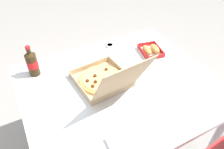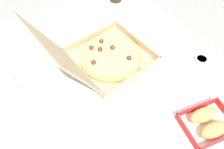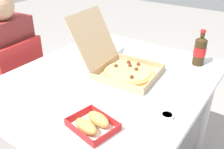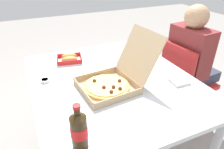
% 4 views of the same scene
% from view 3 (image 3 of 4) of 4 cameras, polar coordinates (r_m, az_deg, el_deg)
% --- Properties ---
extents(dining_table, '(1.24, 1.06, 0.73)m').
position_cam_3_polar(dining_table, '(1.46, -0.98, -3.20)').
color(dining_table, silver).
rests_on(dining_table, ground_plane).
extents(chair, '(0.43, 0.43, 0.83)m').
position_cam_3_polar(chair, '(1.99, -21.00, -2.22)').
color(chair, red).
rests_on(chair, ground_plane).
extents(diner_person, '(0.37, 0.43, 1.15)m').
position_cam_3_polar(diner_person, '(1.94, -23.16, 3.50)').
color(diner_person, '#333847').
rests_on(diner_person, ground_plane).
extents(pizza_box_open, '(0.37, 0.50, 0.34)m').
position_cam_3_polar(pizza_box_open, '(1.45, 2.41, 1.84)').
color(pizza_box_open, tan).
rests_on(pizza_box_open, dining_table).
extents(bread_side_box, '(0.18, 0.22, 0.06)m').
position_cam_3_polar(bread_side_box, '(1.06, -4.44, -11.11)').
color(bread_side_box, white).
rests_on(bread_side_box, dining_table).
extents(cola_bottle, '(0.07, 0.07, 0.22)m').
position_cam_3_polar(cola_bottle, '(1.64, 19.32, 5.20)').
color(cola_bottle, '#33230F').
rests_on(cola_bottle, dining_table).
extents(paper_menu, '(0.24, 0.19, 0.00)m').
position_cam_3_polar(paper_menu, '(1.29, -9.83, -4.77)').
color(paper_menu, white).
rests_on(paper_menu, dining_table).
extents(napkin_pile, '(0.12, 0.12, 0.02)m').
position_cam_3_polar(napkin_pile, '(1.80, -6.98, 5.76)').
color(napkin_pile, white).
rests_on(napkin_pile, dining_table).
extents(dipping_sauce_cup, '(0.06, 0.06, 0.02)m').
position_cam_3_polar(dipping_sauce_cup, '(1.14, 12.40, -9.16)').
color(dipping_sauce_cup, white).
rests_on(dipping_sauce_cup, dining_table).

